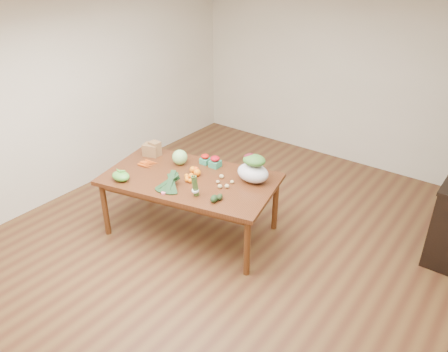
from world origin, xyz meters
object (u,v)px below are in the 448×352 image
Objects in this scene: salad_bag at (253,170)px; paper_bag at (151,149)px; dining_table at (191,205)px; mandarin_cluster at (191,177)px; kale_bunch at (168,183)px; asparagus_bundle at (195,186)px; cabbage at (180,157)px.

paper_bag is at bearing -171.72° from salad_bag.
mandarin_cluster reaches higher than dining_table.
mandarin_cluster is 0.45× the size of kale_bunch.
asparagus_bundle is at bearing -115.68° from salad_bag.
paper_bag is at bearing 155.77° from dining_table.
salad_bag is (0.31, 0.64, 0.02)m from asparagus_bundle.
kale_bunch is at bearing -178.88° from asparagus_bundle.
cabbage reaches higher than kale_bunch.
asparagus_bundle is at bearing -21.79° from paper_bag.
kale_bunch is at bearing -33.93° from paper_bag.
paper_bag and cabbage have the same top height.
kale_bunch is at bearing -100.41° from mandarin_cluster.
paper_bag is at bearing -176.18° from cabbage.
dining_table is 0.92m from paper_bag.
mandarin_cluster is 0.72× the size of asparagus_bundle.
mandarin_cluster is at bearing -32.03° from cabbage.
cabbage is at bearing -169.61° from salad_bag.
dining_table is 7.51× the size of paper_bag.
salad_bag is (0.58, 0.41, 0.10)m from mandarin_cluster.
asparagus_bundle is (0.33, 0.08, 0.05)m from kale_bunch.
cabbage is at bearing 147.97° from mandarin_cluster.
paper_bag is (-0.78, 0.16, 0.47)m from dining_table.
kale_bunch is 1.60× the size of asparagus_bundle.
kale_bunch is (0.77, -0.52, -0.01)m from paper_bag.
kale_bunch is (-0.06, -0.32, 0.04)m from mandarin_cluster.
mandarin_cluster is at bearing 66.94° from kale_bunch.
mandarin_cluster is 0.48× the size of salad_bag.
paper_bag is 1.05× the size of asparagus_bundle.
salad_bag reaches higher than asparagus_bundle.
asparagus_bundle is (0.64, -0.47, 0.03)m from cabbage.
salad_bag is (1.41, 0.21, 0.05)m from paper_bag.
cabbage is 0.80m from asparagus_bundle.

